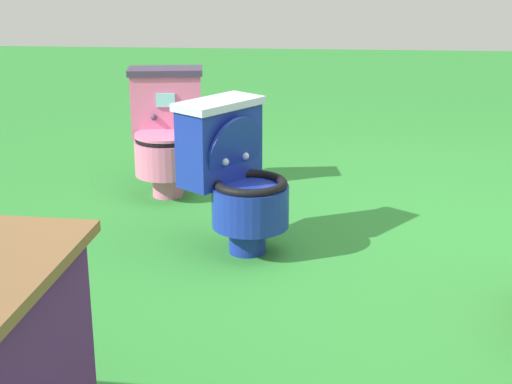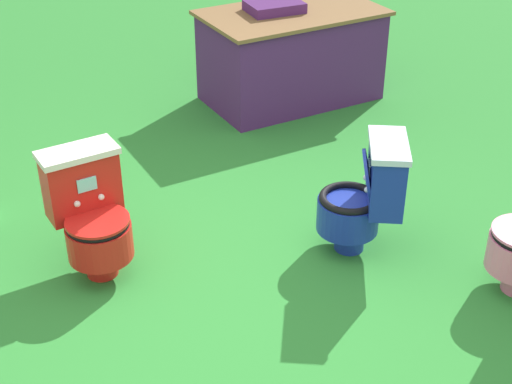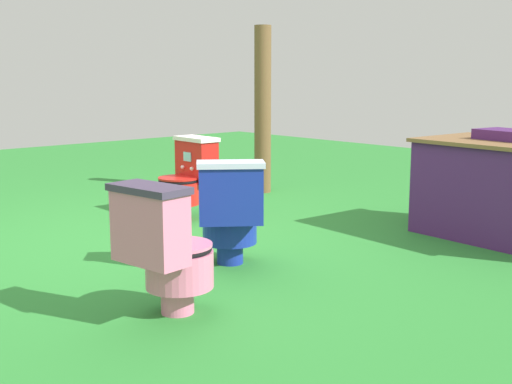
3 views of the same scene
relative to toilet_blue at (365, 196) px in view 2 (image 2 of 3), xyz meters
name	(u,v)px [view 2 (image 2 of 3)]	position (x,y,z in m)	size (l,w,h in m)	color
ground	(225,307)	(-0.98, -0.03, -0.37)	(14.00, 14.00, 0.00)	#2D8433
toilet_blue	(365,196)	(0.00, 0.00, 0.00)	(0.64, 0.62, 0.73)	#192D9E
toilet_red	(91,214)	(-1.42, 0.68, 0.00)	(0.44, 0.50, 0.73)	red
vendor_table	(291,55)	(0.94, 2.09, 0.02)	(1.51, 0.95, 0.85)	#4C2360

